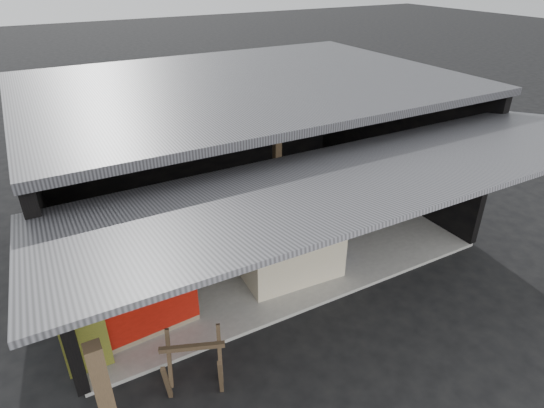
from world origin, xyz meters
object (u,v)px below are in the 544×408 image
white_crate (256,222)px  neighbor_stall (135,299)px  plastic_chair (339,178)px  sawhorse (194,362)px  water_barrel (327,245)px  banana_table (290,250)px

white_crate → neighbor_stall: neighbor_stall is taller
neighbor_stall → plastic_chair: neighbor_stall is taller
sawhorse → plastic_chair: (4.55, 3.25, 0.11)m
sawhorse → water_barrel: bearing=48.4°
sawhorse → neighbor_stall: bearing=124.8°
white_crate → water_barrel: size_ratio=2.08×
banana_table → sawhorse: (-2.24, -1.46, -0.04)m
banana_table → white_crate: bearing=98.1°
neighbor_stall → sawhorse: (0.34, -1.43, -0.07)m
neighbor_stall → banana_table: bearing=-3.5°
neighbor_stall → plastic_chair: (4.89, 1.82, 0.04)m
banana_table → neighbor_stall: bearing=-176.1°
neighbor_stall → sawhorse: neighbor_stall is taller
neighbor_stall → sawhorse: 1.47m
neighbor_stall → water_barrel: size_ratio=3.59×
banana_table → white_crate: (-0.09, 1.07, 0.01)m
banana_table → neighbor_stall: size_ratio=1.05×
water_barrel → plastic_chair: size_ratio=0.51×
water_barrel → plastic_chair: plastic_chair is taller
white_crate → sawhorse: 3.32m
neighbor_stall → water_barrel: 3.43m
white_crate → plastic_chair: size_ratio=1.05×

